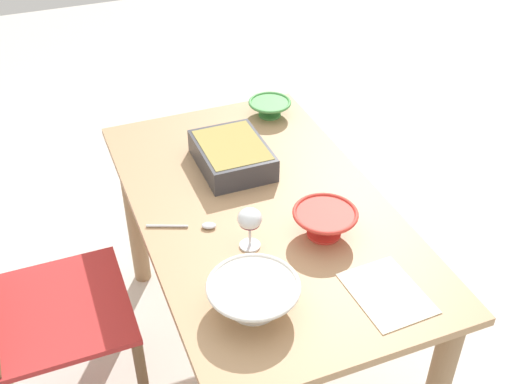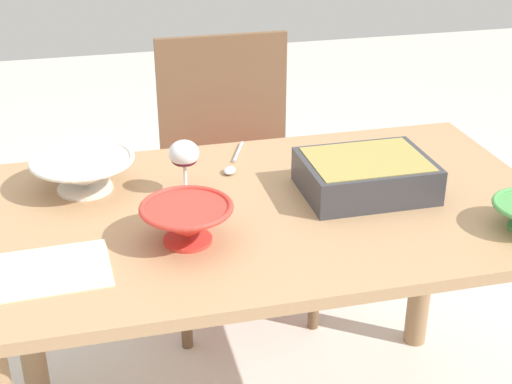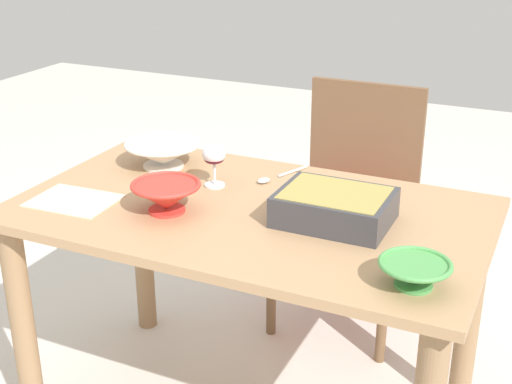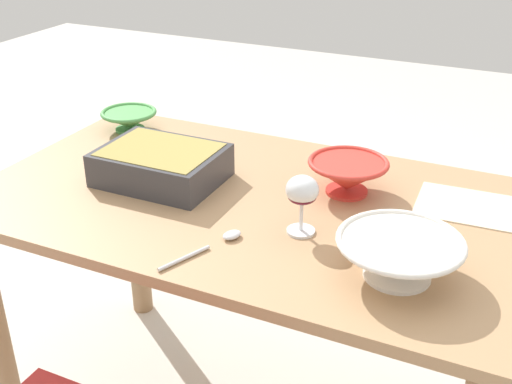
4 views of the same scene
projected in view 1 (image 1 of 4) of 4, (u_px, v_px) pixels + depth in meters
The scene contains 10 objects.
ground_plane at pixel (261, 356), 2.42m from camera, with size 8.00×8.00×0.00m, color beige.
dining_table at pixel (261, 239), 2.07m from camera, with size 1.30×0.76×0.72m.
chair at pixel (28, 305), 1.97m from camera, with size 0.46×0.43×0.90m.
wine_glass at pixel (250, 221), 1.78m from camera, with size 0.07×0.07×0.13m.
casserole_dish at pixel (232, 154), 2.14m from camera, with size 0.29×0.22×0.08m.
mixing_bowl at pixel (325, 222), 1.85m from camera, with size 0.19×0.19×0.09m.
small_bowl at pixel (253, 295), 1.62m from camera, with size 0.24×0.24×0.08m.
serving_bowl at pixel (270, 107), 2.43m from camera, with size 0.16×0.16×0.06m.
serving_spoon at pixel (196, 226), 1.90m from camera, with size 0.10×0.20×0.01m.
napkin at pixel (387, 293), 1.69m from camera, with size 0.24×0.18×0.00m, color beige.
Camera 1 is at (-1.46, 0.59, 1.95)m, focal length 44.71 mm.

